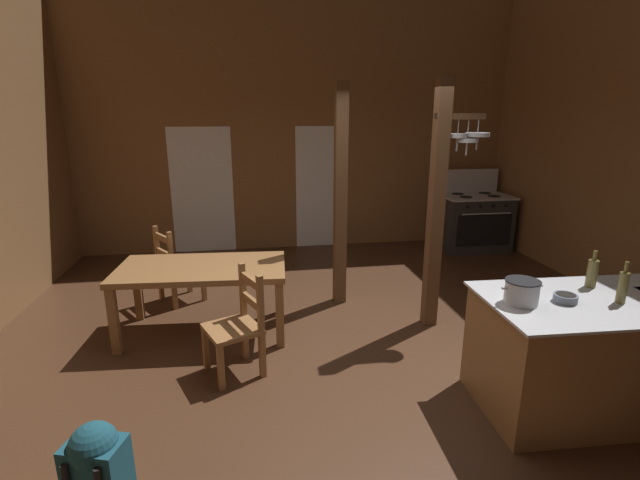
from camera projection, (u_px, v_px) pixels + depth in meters
name	position (u px, v px, depth m)	size (l,w,h in m)	color
ground_plane	(351.00, 366.00, 4.28)	(7.96, 8.60, 0.10)	#422819
wall_back	(298.00, 121.00, 7.47)	(7.96, 0.14, 4.25)	brown
glazed_door_back_left	(202.00, 191.00, 7.44)	(1.00, 0.01, 2.05)	white
glazed_panel_back_right	(320.00, 188.00, 7.75)	(0.84, 0.01, 2.05)	white
kitchen_island	(617.00, 352.00, 3.54)	(2.21, 1.07, 0.91)	brown
stove_range	(473.00, 221.00, 7.71)	(1.15, 0.83, 1.32)	#2B2B2B
support_post_with_pot_rack	(440.00, 198.00, 4.68)	(0.58, 0.24, 2.60)	brown
support_post_center	(340.00, 198.00, 5.30)	(0.14, 0.14, 2.60)	brown
dining_table	(202.00, 274.00, 4.68)	(1.76, 1.02, 0.74)	brown
ladderback_chair_near_window	(238.00, 325.00, 3.99)	(0.58, 0.58, 0.95)	olive
ladderback_chair_by_post	(176.00, 267.00, 5.51)	(0.61, 0.61, 0.95)	olive
backpack	(97.00, 467.00, 2.57)	(0.37, 0.36, 0.60)	#194756
stockpot_on_counter	(522.00, 292.00, 3.29)	(0.32, 0.25, 0.18)	#B7BABF
mixing_bowl_on_counter	(565.00, 298.00, 3.33)	(0.17, 0.17, 0.06)	slate
bottle_tall_on_counter	(623.00, 287.00, 3.29)	(0.07, 0.07, 0.32)	brown
bottle_short_on_counter	(592.00, 273.00, 3.60)	(0.08, 0.08, 0.30)	brown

